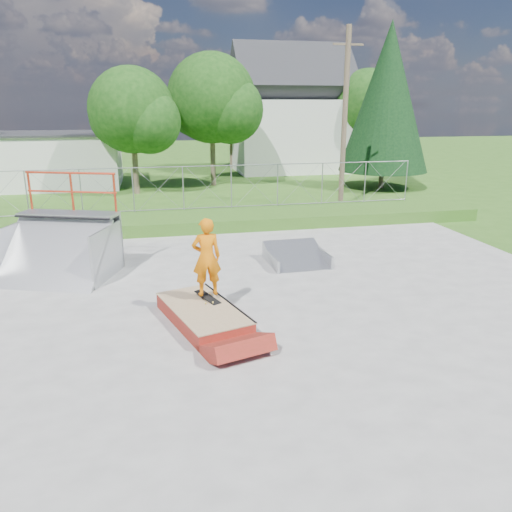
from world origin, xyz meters
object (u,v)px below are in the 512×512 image
(flat_bank_ramp, at_px, (297,256))
(grind_box, at_px, (203,315))
(skater, at_px, (207,260))
(quarter_pipe, at_px, (55,230))

(flat_bank_ramp, bearing_deg, grind_box, -133.25)
(flat_bank_ramp, xyz_separation_m, skater, (-3.12, -3.27, 1.08))
(grind_box, xyz_separation_m, skater, (0.17, 0.42, 1.14))
(grind_box, distance_m, flat_bank_ramp, 4.95)
(grind_box, height_order, quarter_pipe, quarter_pipe)
(grind_box, distance_m, skater, 1.23)
(skater, bearing_deg, flat_bank_ramp, -136.58)
(quarter_pipe, bearing_deg, grind_box, -27.21)
(grind_box, relative_size, quarter_pipe, 1.03)
(grind_box, bearing_deg, flat_bank_ramp, 31.98)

